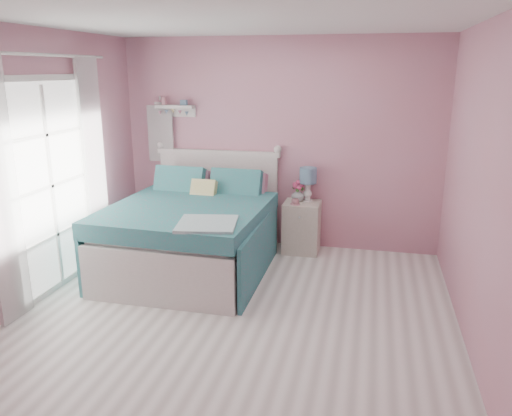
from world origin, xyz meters
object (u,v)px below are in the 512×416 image
at_px(nightstand, 302,227).
at_px(table_lamp, 308,178).
at_px(vase, 298,195).
at_px(bed, 193,234).
at_px(teacup, 295,202).

bearing_deg(nightstand, table_lamp, 54.03).
relative_size(nightstand, vase, 3.85).
xyz_separation_m(bed, nightstand, (1.13, 0.81, -0.09)).
bearing_deg(nightstand, vase, 144.16).
distance_m(table_lamp, vase, 0.24).
relative_size(bed, table_lamp, 5.02).
bearing_deg(table_lamp, teacup, -122.86).
distance_m(bed, table_lamp, 1.56).
height_order(vase, teacup, vase).
xyz_separation_m(bed, table_lamp, (1.18, 0.88, 0.52)).
relative_size(nightstand, teacup, 7.19).
bearing_deg(nightstand, teacup, -120.78).
xyz_separation_m(table_lamp, teacup, (-0.12, -0.19, -0.26)).
relative_size(bed, nightstand, 3.33).
bearing_deg(vase, teacup, -91.86).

